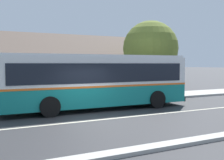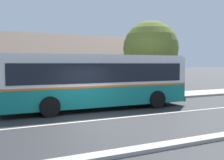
% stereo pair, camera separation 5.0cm
% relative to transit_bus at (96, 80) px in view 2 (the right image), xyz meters
% --- Properties ---
extents(ground_plane, '(300.00, 300.00, 0.00)m').
position_rel_transit_bus_xyz_m(ground_plane, '(-1.26, -2.90, -1.64)').
color(ground_plane, '#2D2D30').
extents(sidewalk_far, '(60.00, 3.00, 0.15)m').
position_rel_transit_bus_xyz_m(sidewalk_far, '(-1.26, 3.10, -1.57)').
color(sidewalk_far, '#ADAAA3').
rests_on(sidewalk_far, ground).
extents(curb_near, '(60.00, 0.50, 0.12)m').
position_rel_transit_bus_xyz_m(curb_near, '(-1.26, -7.65, -1.58)').
color(curb_near, '#ADAAA3').
rests_on(curb_near, ground).
extents(lane_divider_stripe, '(60.00, 0.16, 0.01)m').
position_rel_transit_bus_xyz_m(lane_divider_stripe, '(-1.26, -2.90, -1.64)').
color(lane_divider_stripe, beige).
rests_on(lane_divider_stripe, ground).
extents(community_building, '(21.16, 8.39, 6.27)m').
position_rel_transit_bus_xyz_m(community_building, '(-0.51, 10.22, 0.12)').
color(community_building, gray).
rests_on(community_building, ground).
extents(transit_bus, '(10.78, 2.88, 3.04)m').
position_rel_transit_bus_xyz_m(transit_bus, '(0.00, 0.00, 0.00)').
color(transit_bus, '#147F7A').
rests_on(transit_bus, ground).
extents(street_tree_primary, '(4.32, 4.32, 5.93)m').
position_rel_transit_bus_xyz_m(street_tree_primary, '(6.45, 3.87, 1.96)').
color(street_tree_primary, '#4C3828').
rests_on(street_tree_primary, ground).
extents(bus_stop_sign, '(0.36, 0.07, 2.40)m').
position_rel_transit_bus_xyz_m(bus_stop_sign, '(7.16, 2.09, -0.00)').
color(bus_stop_sign, gray).
rests_on(bus_stop_sign, sidewalk_far).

